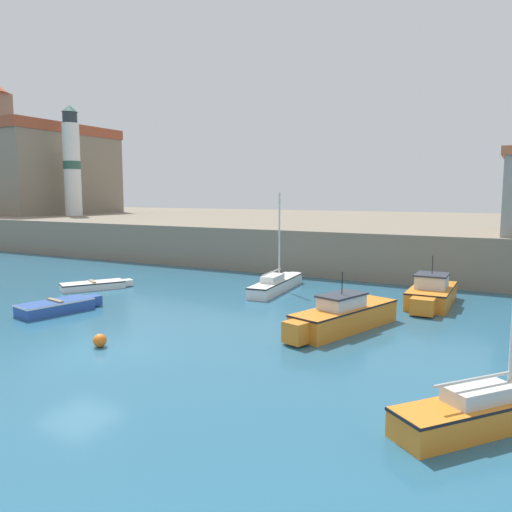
% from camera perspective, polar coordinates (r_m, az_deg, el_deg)
% --- Properties ---
extents(ground_plane, '(200.00, 200.00, 0.00)m').
position_cam_1_polar(ground_plane, '(18.81, -19.68, -10.27)').
color(ground_plane, '#28607F').
extents(quay_seawall, '(120.00, 40.00, 3.04)m').
position_cam_1_polar(quay_seawall, '(52.28, 13.36, 2.56)').
color(quay_seawall, gray).
rests_on(quay_seawall, ground).
extents(dinghy_blue_0, '(2.05, 4.03, 0.63)m').
position_cam_1_polar(dinghy_blue_0, '(25.09, -21.68, -5.33)').
color(dinghy_blue_0, '#284C9E').
rests_on(dinghy_blue_0, ground).
extents(sailboat_white_1, '(1.67, 6.52, 5.57)m').
position_cam_1_polar(sailboat_white_1, '(28.52, 2.37, -3.14)').
color(sailboat_white_1, white).
rests_on(sailboat_white_1, ground).
extents(motorboat_orange_3, '(1.96, 5.40, 2.48)m').
position_cam_1_polar(motorboat_orange_3, '(26.24, 19.39, -4.06)').
color(motorboat_orange_3, orange).
rests_on(motorboat_orange_3, ground).
extents(sailboat_orange_4, '(4.48, 5.26, 5.32)m').
position_cam_1_polar(sailboat_orange_4, '(13.67, 25.86, -15.27)').
color(sailboat_orange_4, orange).
rests_on(sailboat_orange_4, ground).
extents(motorboat_orange_5, '(3.07, 6.23, 2.40)m').
position_cam_1_polar(motorboat_orange_5, '(20.62, 9.91, -6.75)').
color(motorboat_orange_5, orange).
rests_on(motorboat_orange_5, ground).
extents(dinghy_white_6, '(2.94, 3.97, 0.50)m').
position_cam_1_polar(dinghy_white_6, '(30.44, -17.95, -3.17)').
color(dinghy_white_6, white).
rests_on(dinghy_white_6, ground).
extents(mooring_buoy, '(0.48, 0.48, 0.48)m').
position_cam_1_polar(mooring_buoy, '(19.05, -17.42, -9.20)').
color(mooring_buoy, orange).
rests_on(mooring_buoy, ground).
extents(church, '(15.53, 16.21, 17.14)m').
position_cam_1_polar(church, '(69.64, -23.69, 9.44)').
color(church, gray).
rests_on(church, quay_seawall).
extents(lighthouse, '(1.92, 1.92, 12.31)m').
position_cam_1_polar(lighthouse, '(60.94, -20.30, 9.98)').
color(lighthouse, silver).
rests_on(lighthouse, quay_seawall).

